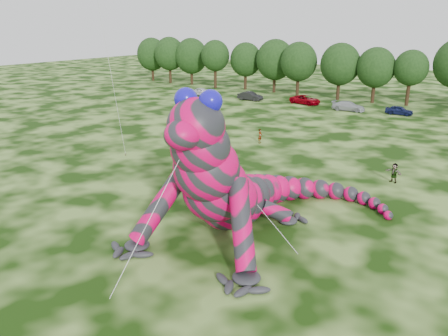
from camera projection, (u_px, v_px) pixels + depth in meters
ground at (165, 254)px, 24.74m from camera, size 240.00×240.00×0.00m
inflatable_gecko at (237, 154)px, 27.22m from camera, size 17.21×19.93×9.37m
tree_0 at (152, 59)px, 98.68m from camera, size 6.91×6.22×9.51m
tree_1 at (170, 60)px, 94.46m from camera, size 6.74×6.07×9.81m
tree_2 at (191, 61)px, 92.26m from camera, size 7.04×6.34×9.64m
tree_3 at (215, 64)px, 87.13m from camera, size 5.81×5.23×9.44m
tree_4 at (246, 66)px, 85.33m from camera, size 6.22×5.60×9.06m
tree_5 at (275, 66)px, 81.59m from camera, size 7.16×6.44×9.80m
tree_6 at (298, 69)px, 77.34m from camera, size 6.52×5.86×9.49m
tree_7 at (340, 72)px, 73.53m from camera, size 6.68×6.01×9.48m
tree_8 at (375, 75)px, 70.70m from camera, size 6.14×5.53×8.94m
tree_9 at (410, 78)px, 68.26m from camera, size 5.27×4.74×8.68m
car_0 at (202, 92)px, 79.06m from camera, size 4.13×1.94×1.37m
car_1 at (250, 96)px, 74.18m from camera, size 4.43×1.65×1.45m
car_2 at (305, 100)px, 70.71m from camera, size 5.44×3.27×1.41m
car_3 at (348, 106)px, 65.27m from camera, size 4.95×2.26×1.41m
car_4 at (399, 110)px, 62.44m from camera, size 3.78×1.54×1.29m
spectator_0 at (260, 136)px, 47.56m from camera, size 0.44×0.61×1.58m
spectator_5 at (394, 173)px, 35.74m from camera, size 1.59×1.06×1.64m
spectator_4 at (218, 108)px, 63.04m from camera, size 0.95×0.76×1.68m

